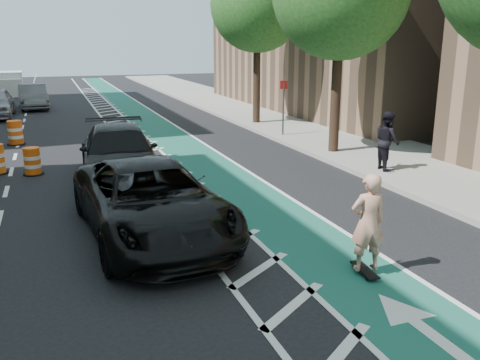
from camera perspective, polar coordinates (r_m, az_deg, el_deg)
name	(u,v)px	position (r m, az deg, el deg)	size (l,w,h in m)	color
ground	(179,283)	(9.05, -6.82, -11.46)	(120.00, 120.00, 0.00)	black
bike_lane	(193,155)	(18.96, -5.27, 2.82)	(2.00, 90.00, 0.01)	#195947
buffer_strip	(153,158)	(18.64, -9.73, 2.45)	(1.40, 90.00, 0.01)	silver
sidewalk_right	(345,142)	(21.54, 11.68, 4.25)	(5.00, 90.00, 0.15)	gray
curb_right	(291,145)	(20.36, 5.80, 3.88)	(0.12, 90.00, 0.16)	gray
tree_r_d	(256,5)	(25.85, 1.76, 19.01)	(4.20, 4.20, 7.90)	#382619
sign_post	(283,107)	(22.17, 4.89, 8.15)	(0.35, 0.08, 2.47)	#4C4C4C
skateboard	(365,270)	(9.55, 13.81, -9.78)	(0.31, 0.79, 0.10)	black
skateboarder	(368,222)	(9.21, 14.16, -4.64)	(0.65, 0.43, 1.78)	tan
suv_near	(151,201)	(10.95, -9.97, -2.31)	(2.64, 5.72, 1.59)	black
suv_far	(119,153)	(15.83, -13.44, 2.93)	(2.23, 5.49, 1.59)	black
car_grey	(33,97)	(34.89, -22.25, 8.66)	(1.60, 4.59, 1.51)	#5C5E62
pedestrian	(387,141)	(16.61, 16.20, 4.27)	(0.90, 0.70, 1.84)	black
box_truck	(9,84)	(44.94, -24.47, 9.74)	(2.08, 4.38, 1.80)	white
barrel_a	(32,162)	(17.28, -22.28, 1.89)	(0.64, 0.64, 0.87)	#FF5C0D
barrel_c	(15,133)	(22.72, -23.90, 4.82)	(0.72, 0.72, 0.98)	#F5550C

